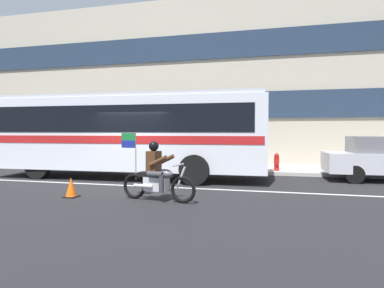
# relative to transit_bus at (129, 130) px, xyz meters

# --- Properties ---
(ground_plane) EXTENTS (60.00, 60.00, 0.00)m
(ground_plane) POSITION_rel_transit_bus_xyz_m (0.62, -1.19, -1.88)
(ground_plane) COLOR black
(sidewalk_curb) EXTENTS (28.00, 3.80, 0.15)m
(sidewalk_curb) POSITION_rel_transit_bus_xyz_m (0.62, 3.91, -1.81)
(sidewalk_curb) COLOR #B7B2A8
(sidewalk_curb) RESTS_ON ground_plane
(lane_center_stripe) EXTENTS (26.60, 0.14, 0.01)m
(lane_center_stripe) POSITION_rel_transit_bus_xyz_m (0.62, -1.79, -1.88)
(lane_center_stripe) COLOR silver
(lane_center_stripe) RESTS_ON ground_plane
(office_building_facade) EXTENTS (28.00, 0.89, 9.19)m
(office_building_facade) POSITION_rel_transit_bus_xyz_m (0.62, 6.19, 2.72)
(office_building_facade) COLOR #B2A893
(office_building_facade) RESTS_ON ground_plane
(transit_bus) EXTENTS (10.67, 2.90, 3.22)m
(transit_bus) POSITION_rel_transit_bus_xyz_m (0.00, 0.00, 0.00)
(transit_bus) COLOR silver
(transit_bus) RESTS_ON ground_plane
(motorcycle_with_rider) EXTENTS (2.18, 0.69, 1.78)m
(motorcycle_with_rider) POSITION_rel_transit_bus_xyz_m (2.56, -3.84, -1.22)
(motorcycle_with_rider) COLOR black
(motorcycle_with_rider) RESTS_ON ground_plane
(fire_hydrant) EXTENTS (0.22, 0.30, 0.75)m
(fire_hydrant) POSITION_rel_transit_bus_xyz_m (5.62, 2.47, -1.36)
(fire_hydrant) COLOR red
(fire_hydrant) RESTS_ON sidewalk_curb
(traffic_cone) EXTENTS (0.36, 0.36, 0.55)m
(traffic_cone) POSITION_rel_transit_bus_xyz_m (0.09, -3.97, -1.62)
(traffic_cone) COLOR #EA590F
(traffic_cone) RESTS_ON ground_plane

